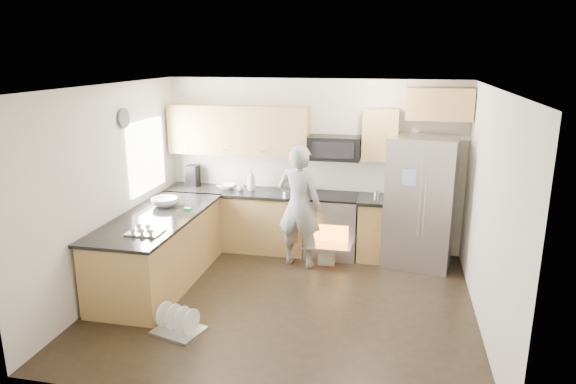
% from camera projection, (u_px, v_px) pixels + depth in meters
% --- Properties ---
extents(ground, '(4.50, 4.50, 0.00)m').
position_uv_depth(ground, '(285.00, 303.00, 6.29)').
color(ground, black).
rests_on(ground, ground).
extents(room_shell, '(4.54, 4.04, 2.62)m').
position_uv_depth(room_shell, '(282.00, 169.00, 5.87)').
color(room_shell, beige).
rests_on(room_shell, ground).
extents(back_cabinet_run, '(4.45, 0.64, 2.50)m').
position_uv_depth(back_cabinet_run, '(272.00, 189.00, 7.80)').
color(back_cabinet_run, '#9D723F').
rests_on(back_cabinet_run, ground).
extents(peninsula, '(0.96, 2.36, 1.04)m').
position_uv_depth(peninsula, '(159.00, 249.00, 6.75)').
color(peninsula, '#9D723F').
rests_on(peninsula, ground).
extents(stove_range, '(0.76, 0.97, 1.79)m').
position_uv_depth(stove_range, '(332.00, 212.00, 7.64)').
color(stove_range, '#B7B7BC').
rests_on(stove_range, ground).
extents(refrigerator, '(1.02, 0.85, 1.86)m').
position_uv_depth(refrigerator, '(420.00, 202.00, 7.23)').
color(refrigerator, '#B7B7BC').
rests_on(refrigerator, ground).
extents(person, '(0.70, 0.53, 1.75)m').
position_uv_depth(person, '(299.00, 206.00, 7.20)').
color(person, gray).
rests_on(person, ground).
extents(dish_rack, '(0.60, 0.53, 0.31)m').
position_uv_depth(dish_rack, '(178.00, 325.00, 5.61)').
color(dish_rack, '#B7B7BC').
rests_on(dish_rack, ground).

